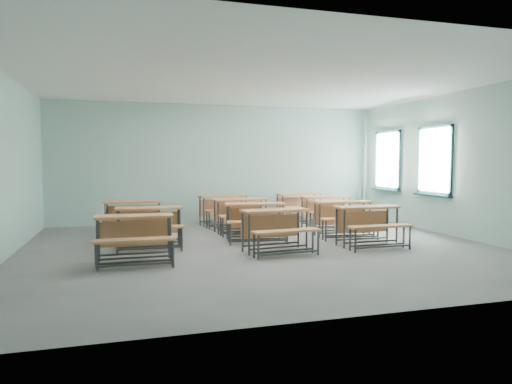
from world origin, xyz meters
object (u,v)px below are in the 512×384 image
Objects in this scene: desk_unit_r0c2 at (370,220)px; desk_unit_r1c0 at (149,221)px; desk_unit_r1c1 at (256,216)px; desk_unit_r3c1 at (225,205)px; desk_unit_r2c1 at (242,210)px; desk_unit_r0c0 at (134,231)px; desk_unit_r3c2 at (301,203)px; desk_unit_r2c2 at (328,207)px; desk_unit_r2c0 at (133,213)px; desk_unit_r1c2 at (344,213)px; desk_unit_r0c1 at (277,224)px.

desk_unit_r0c2 and desk_unit_r1c0 have the same top height.
desk_unit_r1c1 is 2.34m from desk_unit_r3c1.
desk_unit_r1c0 is 0.99× the size of desk_unit_r2c1.
desk_unit_r0c0 is 0.94× the size of desk_unit_r3c2.
desk_unit_r1c0 and desk_unit_r2c2 have the same top height.
desk_unit_r3c2 is at bearing 19.39° from desk_unit_r2c0.
desk_unit_r0c0 and desk_unit_r3c1 have the same top height.
desk_unit_r0c2 is at bearing -25.07° from desk_unit_r2c0.
desk_unit_r0c2 is at bearing -96.53° from desk_unit_r3c2.
desk_unit_r1c0 is 2.20m from desk_unit_r1c1.
desk_unit_r3c2 is (2.00, 2.49, 0.00)m from desk_unit_r1c1.
desk_unit_r2c2 is (0.25, 2.46, 0.00)m from desk_unit_r0c2.
desk_unit_r1c1 and desk_unit_r1c2 have the same top height.
desk_unit_r0c1 is at bearing -41.23° from desk_unit_r2c0.
desk_unit_r0c0 is 0.98× the size of desk_unit_r1c0.
desk_unit_r3c1 is at bearing 155.95° from desk_unit_r2c2.
desk_unit_r2c0 is at bearing 173.20° from desk_unit_r2c1.
desk_unit_r3c1 is at bearing 101.91° from desk_unit_r1c1.
desk_unit_r3c1 is at bearing 120.48° from desk_unit_r0c2.
desk_unit_r2c0 is (-0.29, 1.49, 0.00)m from desk_unit_r1c0.
desk_unit_r2c0 is (-2.48, 1.28, 0.00)m from desk_unit_r1c1.
desk_unit_r2c1 is 2.25m from desk_unit_r2c2.
desk_unit_r2c2 is at bearing -86.15° from desk_unit_r3c2.
desk_unit_r2c2 is at bearing 30.09° from desk_unit_r0c0.
desk_unit_r0c0 is 0.96× the size of desk_unit_r2c0.
desk_unit_r1c1 is 2.01m from desk_unit_r1c2.
desk_unit_r0c1 is 1.29m from desk_unit_r1c1.
desk_unit_r2c0 is 0.98× the size of desk_unit_r3c2.
desk_unit_r1c0 is at bearing -166.85° from desk_unit_r1c1.
desk_unit_r0c2 is (1.93, 0.06, 0.00)m from desk_unit_r0c1.
desk_unit_r2c1 is at bearing 0.18° from desk_unit_r2c0.
desk_unit_r3c1 is at bearing 53.32° from desk_unit_r1c0.
desk_unit_r1c0 is at bearing -74.79° from desk_unit_r2c0.
desk_unit_r0c2 is at bearing -23.90° from desk_unit_r1c1.
desk_unit_r0c1 is 1.02× the size of desk_unit_r2c0.
desk_unit_r0c2 is 0.93× the size of desk_unit_r1c1.
desk_unit_r0c2 is (4.47, 0.25, 0.00)m from desk_unit_r0c0.
desk_unit_r2c2 is 0.95× the size of desk_unit_r3c2.
desk_unit_r0c0 is at bearing -101.26° from desk_unit_r1c0.
desk_unit_r0c1 is 1.04× the size of desk_unit_r1c0.
desk_unit_r0c2 is 0.93× the size of desk_unit_r3c1.
desk_unit_r3c1 is at bearing 177.86° from desk_unit_r3c2.
desk_unit_r1c1 is 1.00× the size of desk_unit_r3c1.
desk_unit_r3c1 is at bearing 93.94° from desk_unit_r2c1.
desk_unit_r2c1 and desk_unit_r3c2 have the same top height.
desk_unit_r2c0 is (-4.46, 2.51, 0.00)m from desk_unit_r0c2.
desk_unit_r1c1 is at bearing -150.23° from desk_unit_r2c2.
desk_unit_r1c1 is 1.02× the size of desk_unit_r3c2.
desk_unit_r1c0 is (0.30, 1.28, 0.00)m from desk_unit_r0c0.
desk_unit_r2c2 is at bearing 19.92° from desk_unit_r1c0.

